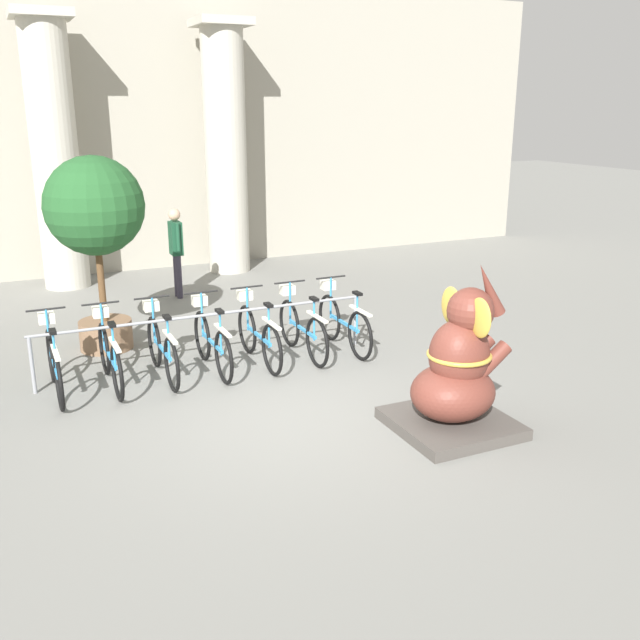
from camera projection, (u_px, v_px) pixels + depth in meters
The scene contains 15 objects.
ground_plane at pixel (293, 414), 8.42m from camera, with size 60.00×60.00×0.00m, color slate.
building_facade at pixel (133, 129), 15.01m from camera, with size 20.00×0.20×6.00m.
column_left at pixel (55, 153), 13.57m from camera, with size 1.09×1.09×5.16m.
column_right at pixel (226, 148), 14.94m from camera, with size 1.09×1.09×5.16m.
bike_rack at pixel (208, 324), 9.75m from camera, with size 4.66×0.05×0.77m.
bicycle_0 at pixel (54, 363), 8.87m from camera, with size 0.48×1.72×1.01m.
bicycle_1 at pixel (110, 355), 9.14m from camera, with size 0.48×1.72×1.01m.
bicycle_2 at pixel (162, 348), 9.43m from camera, with size 0.48×1.72×1.01m.
bicycle_3 at pixel (212, 341), 9.69m from camera, with size 0.48×1.72×1.01m.
bicycle_4 at pixel (258, 334), 9.97m from camera, with size 0.48×1.72×1.01m.
bicycle_5 at pixel (302, 328), 10.27m from camera, with size 0.48×1.72×1.01m.
bicycle_6 at pixel (343, 322), 10.55m from camera, with size 0.48×1.72×1.01m.
elephant_statue at pixel (457, 374), 7.87m from camera, with size 1.26×1.26×1.91m.
person_pedestrian at pixel (176, 245), 13.23m from camera, with size 0.22×0.47×1.68m.
potted_tree at pixel (95, 217), 10.11m from camera, with size 1.41×1.41×2.84m.
Camera 1 is at (-2.96, -7.15, 3.50)m, focal length 40.00 mm.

